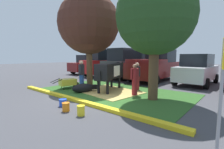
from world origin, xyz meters
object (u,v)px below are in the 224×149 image
at_px(bucket_orange, 66,107).
at_px(suv_dark_grey, 127,63).
at_px(cow_holstein, 110,71).
at_px(suv_black, 104,63).
at_px(pickup_truck_maroon, 156,66).
at_px(hatchback_white, 197,70).
at_px(parking_sign, 223,74).
at_px(shade_tree_right, 155,16).
at_px(wheelbarrow, 68,82).
at_px(bucket_yellow, 81,110).
at_px(shade_tree_left, 89,24).
at_px(person_handler, 135,79).
at_px(person_visitor_near, 82,74).
at_px(bucket_blue, 63,102).
at_px(person_visitor_far, 137,76).
at_px(sedan_blue, 89,64).
at_px(calf_lying, 84,88).

bearing_deg(bucket_orange, suv_dark_grey, 111.37).
distance_m(cow_holstein, suv_black, 6.96).
distance_m(suv_dark_grey, pickup_truck_maroon, 2.49).
bearing_deg(cow_holstein, hatchback_white, 59.58).
relative_size(parking_sign, bucket_orange, 7.30).
xyz_separation_m(shade_tree_right, wheelbarrow, (-4.81, -0.94, -3.13)).
distance_m(bucket_orange, bucket_yellow, 0.71).
distance_m(shade_tree_left, person_handler, 4.73).
xyz_separation_m(cow_holstein, parking_sign, (5.31, -3.12, 0.47)).
xyz_separation_m(person_visitor_near, hatchback_white, (4.60, 6.03, 0.10)).
xyz_separation_m(bucket_blue, suv_black, (-5.37, 8.13, 1.13)).
bearing_deg(suv_dark_grey, shade_tree_right, -45.98).
height_order(shade_tree_left, bucket_blue, shade_tree_left).
relative_size(shade_tree_left, person_visitor_far, 3.74).
xyz_separation_m(shade_tree_right, bucket_orange, (-1.61, -3.28, -3.36)).
relative_size(person_visitor_near, pickup_truck_maroon, 0.30).
bearing_deg(parking_sign, person_visitor_far, 135.77).
relative_size(sedan_blue, hatchback_white, 1.00).
xyz_separation_m(person_visitor_near, suv_dark_grey, (-0.75, 5.56, 0.38)).
distance_m(wheelbarrow, bucket_yellow, 4.52).
distance_m(shade_tree_left, person_visitor_far, 4.34).
height_order(shade_tree_right, sedan_blue, shade_tree_right).
relative_size(shade_tree_left, bucket_orange, 19.00).
bearing_deg(calf_lying, person_visitor_near, 146.42).
xyz_separation_m(bucket_orange, hatchback_white, (2.10, 8.78, 0.83)).
height_order(person_handler, parking_sign, parking_sign).
xyz_separation_m(person_handler, pickup_truck_maroon, (-1.41, 5.27, 0.31)).
bearing_deg(shade_tree_right, person_visitor_near, -172.69).
bearing_deg(bucket_yellow, person_visitor_near, 140.18).
bearing_deg(wheelbarrow, bucket_blue, -38.32).
bearing_deg(cow_holstein, sedan_blue, 145.27).
relative_size(person_handler, person_visitor_near, 0.92).
relative_size(shade_tree_left, sedan_blue, 1.29).
relative_size(shade_tree_left, person_visitor_near, 3.48).
xyz_separation_m(shade_tree_right, hatchback_white, (0.49, 5.50, -2.53)).
bearing_deg(suv_dark_grey, cow_holstein, -64.78).
bearing_deg(bucket_blue, shade_tree_right, 54.00).
bearing_deg(suv_black, sedan_blue, 170.84).
xyz_separation_m(person_handler, bucket_orange, (-0.62, -3.39, -0.65)).
bearing_deg(bucket_orange, hatchback_white, 76.53).
relative_size(person_visitor_far, pickup_truck_maroon, 0.28).
distance_m(wheelbarrow, pickup_truck_maroon, 6.81).
bearing_deg(bucket_orange, suv_black, 125.33).
height_order(bucket_orange, pickup_truck_maroon, pickup_truck_maroon).
distance_m(shade_tree_right, person_visitor_far, 3.38).
bearing_deg(calf_lying, sedan_blue, 136.45).
bearing_deg(calf_lying, suv_dark_grey, 103.98).
xyz_separation_m(shade_tree_right, calf_lying, (-3.35, -1.03, -3.28)).
bearing_deg(shade_tree_right, shade_tree_left, 173.69).
distance_m(shade_tree_left, suv_dark_grey, 5.22).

